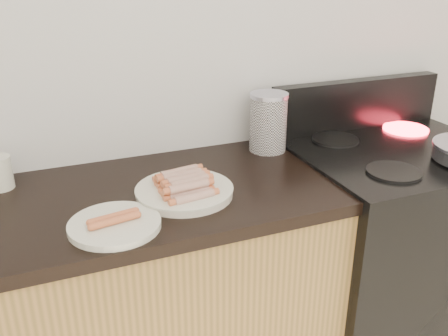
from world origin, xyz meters
name	(u,v)px	position (x,y,z in m)	size (l,w,h in m)	color
wall_back	(168,42)	(0.00, 2.00, 1.30)	(4.00, 0.04, 2.60)	silver
stove	(385,254)	(0.78, 1.68, 0.46)	(0.76, 0.65, 0.91)	black
stove_panel	(357,104)	(0.78, 1.96, 1.01)	(0.76, 0.06, 0.20)	black
burner_near_left	(394,172)	(0.61, 1.51, 0.92)	(0.18, 0.18, 0.01)	black
burner_far_left	(335,139)	(0.61, 1.84, 0.92)	(0.18, 0.18, 0.01)	black
burner_far_right	(406,129)	(0.95, 1.84, 0.92)	(0.18, 0.18, 0.01)	#FF1E2D
main_plate	(184,192)	(-0.07, 1.63, 0.91)	(0.29, 0.29, 0.02)	white
side_plate	(115,225)	(-0.31, 1.51, 0.91)	(0.25, 0.25, 0.02)	white
hotdog_pile	(184,183)	(-0.07, 1.63, 0.94)	(0.12, 0.21, 0.05)	maroon
plain_sausages	(114,219)	(-0.31, 1.51, 0.93)	(0.13, 0.07, 0.02)	#D86A3E
canister	(268,122)	(0.33, 1.88, 1.01)	(0.14, 0.14, 0.22)	white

